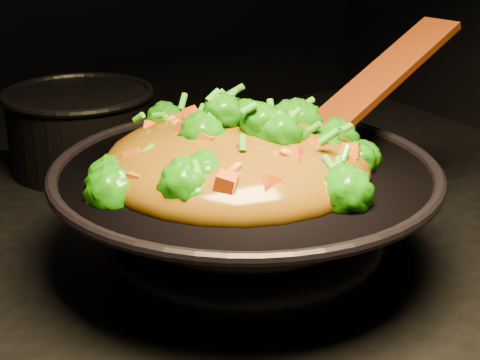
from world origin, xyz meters
TOP-DOWN VIEW (x-y plane):
  - wok at (0.02, -0.04)m, footprint 0.46×0.46m
  - stir_fry at (0.02, -0.04)m, footprint 0.36×0.36m
  - spatula at (0.17, -0.04)m, footprint 0.31×0.10m
  - back_pot at (-0.01, 0.32)m, footprint 0.21×0.21m

SIDE VIEW (x-z plane):
  - wok at x=0.02m, z-range 0.90..1.01m
  - back_pot at x=-0.01m, z-range 0.90..1.01m
  - stir_fry at x=0.02m, z-range 1.01..1.10m
  - spatula at x=0.17m, z-range 1.00..1.13m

